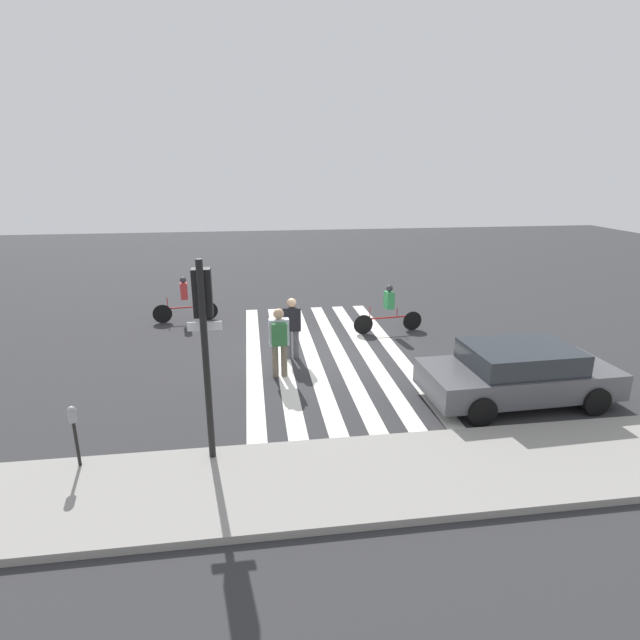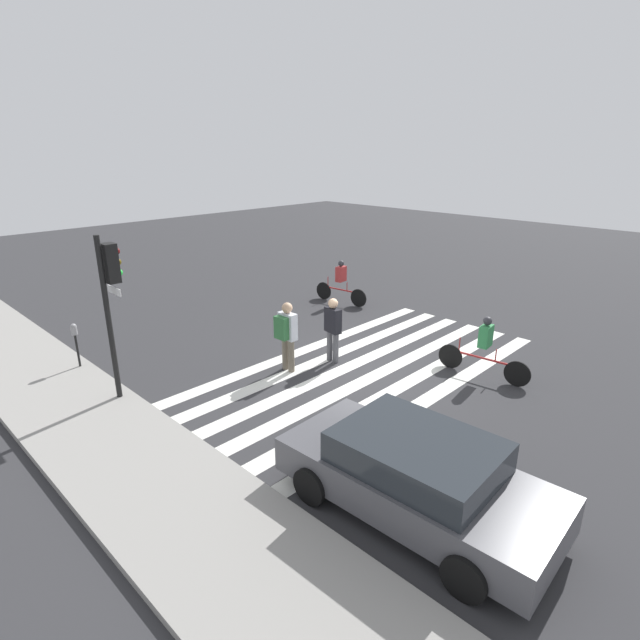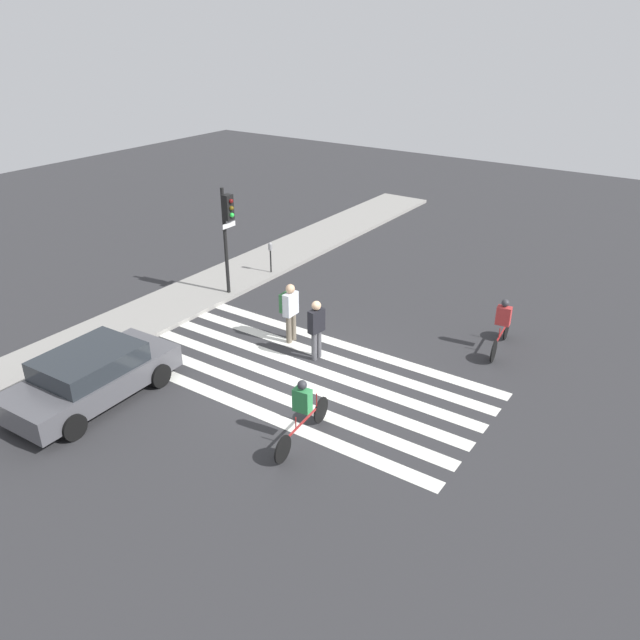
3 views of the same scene
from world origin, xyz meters
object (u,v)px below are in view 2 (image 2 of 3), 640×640
Objects in this scene: pedestrian_adult_yellow_jacket at (286,332)px; car_parked_far_curb at (416,474)px; parking_meter at (75,336)px; pedestrian_adult_blue_shirt at (333,326)px; cyclist_far_lane at (485,345)px; cyclist_near_curb at (341,280)px; traffic_light at (110,288)px.

pedestrian_adult_yellow_jacket is 0.42× the size of car_parked_far_curb.
car_parked_far_curb is at bearing -170.10° from parking_meter.
pedestrian_adult_yellow_jacket reaches higher than parking_meter.
car_parked_far_curb is (-4.94, 3.42, -0.30)m from pedestrian_adult_blue_shirt.
car_parked_far_curb is (-1.59, 5.36, -0.16)m from cyclist_far_lane.
pedestrian_adult_yellow_jacket is at bearing 112.39° from cyclist_near_curb.
cyclist_near_curb is 11.27m from car_parked_far_curb.
parking_meter is 9.34m from car_parked_far_curb.
parking_meter is (2.33, 0.11, -1.69)m from traffic_light.
traffic_light is 8.84m from cyclist_far_lane.
parking_meter is at bearing 78.18° from cyclist_near_curb.
parking_meter is 0.59× the size of cyclist_near_curb.
pedestrian_adult_blue_shirt is 0.40× the size of car_parked_far_curb.
parking_meter is 5.37m from pedestrian_adult_yellow_jacket.
traffic_light is at bearing 77.75° from pedestrian_adult_blue_shirt.
pedestrian_adult_blue_shirt is 0.97× the size of pedestrian_adult_yellow_jacket.
traffic_light is 2.07× the size of pedestrian_adult_yellow_jacket.
traffic_light reaches higher than parking_meter.
pedestrian_adult_yellow_jacket is at bearing 80.05° from pedestrian_adult_blue_shirt.
pedestrian_adult_blue_shirt is at bearing 123.08° from cyclist_near_curb.
pedestrian_adult_blue_shirt is (-4.26, -5.03, 0.03)m from parking_meter.
traffic_light reaches higher than car_parked_far_curb.
traffic_light is 2.14× the size of pedestrian_adult_blue_shirt.
cyclist_near_curb reaches higher than parking_meter.
car_parked_far_curb is at bearing 131.30° from cyclist_near_curb.
pedestrian_adult_yellow_jacket reaches higher than car_parked_far_curb.
pedestrian_adult_yellow_jacket is 0.78× the size of cyclist_far_lane.
parking_meter is 9.19m from cyclist_near_curb.
cyclist_near_curb is at bearing -44.04° from car_parked_far_curb.
car_parked_far_curb is (-5.37, 2.16, -0.38)m from pedestrian_adult_yellow_jacket.
traffic_light is at bearing 10.30° from car_parked_far_curb.
cyclist_far_lane is at bearing -127.57° from traffic_light.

